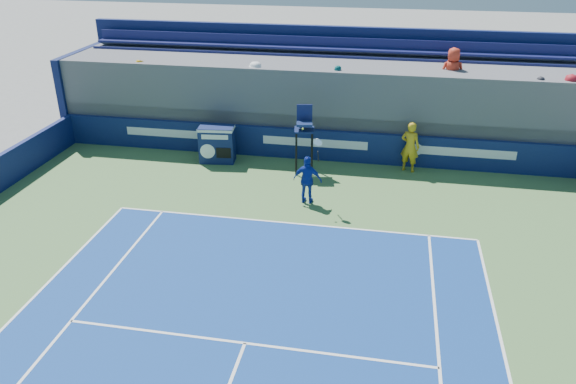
% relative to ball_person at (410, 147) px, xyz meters
% --- Properties ---
extents(ball_person, '(0.79, 0.64, 1.88)m').
position_rel_ball_person_xyz_m(ball_person, '(0.00, 0.00, 0.00)').
color(ball_person, gold).
rests_on(ball_person, apron).
extents(back_hoarding, '(20.40, 0.21, 1.20)m').
position_rel_ball_person_xyz_m(back_hoarding, '(-3.53, 0.48, -0.35)').
color(back_hoarding, '#0D1A4B').
rests_on(back_hoarding, ground).
extents(match_clock, '(1.39, 0.86, 1.40)m').
position_rel_ball_person_xyz_m(match_clock, '(-7.13, -0.42, -0.21)').
color(match_clock, '#0E1A48').
rests_on(match_clock, ground).
extents(umpire_chair, '(0.80, 0.80, 2.48)m').
position_rel_ball_person_xyz_m(umpire_chair, '(-3.75, -0.77, 0.58)').
color(umpire_chair, black).
rests_on(umpire_chair, ground).
extents(tennis_player, '(0.97, 0.49, 2.57)m').
position_rel_ball_person_xyz_m(tennis_player, '(-3.24, -3.23, -0.14)').
color(tennis_player, '#132C9B').
rests_on(tennis_player, apron).
extents(stadium_seating, '(21.00, 4.05, 4.40)m').
position_rel_ball_person_xyz_m(stadium_seating, '(-3.50, 2.52, 0.89)').
color(stadium_seating, '#505055').
rests_on(stadium_seating, ground).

